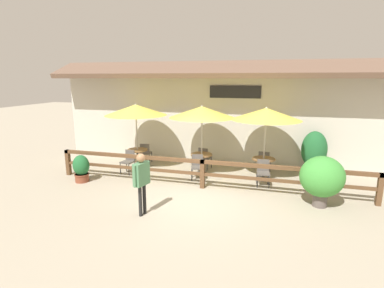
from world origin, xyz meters
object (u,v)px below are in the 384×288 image
at_px(chair_near_streetside, 128,160).
at_px(potted_plant_entrance_palm, 81,168).
at_px(chair_near_wallside, 146,152).
at_px(chair_middle_streetside, 197,166).
at_px(dining_table_far, 263,163).
at_px(chair_far_wallside, 264,161).
at_px(potted_plant_broad_leaf, 314,150).
at_px(potted_plant_corner_fern, 322,178).
at_px(patio_umbrella_middle, 202,112).
at_px(pedestrian, 141,176).
at_px(dining_table_near, 138,153).
at_px(patio_umbrella_near, 136,110).
at_px(chair_far_streetside, 263,171).
at_px(chair_middle_wallside, 204,157).
at_px(patio_umbrella_far, 266,114).
at_px(dining_table_middle, 202,158).

bearing_deg(chair_near_streetside, potted_plant_entrance_palm, -121.63).
distance_m(chair_near_wallside, chair_middle_streetside, 2.91).
distance_m(chair_near_streetside, dining_table_far, 5.00).
bearing_deg(chair_far_wallside, chair_near_wallside, 7.32).
bearing_deg(potted_plant_broad_leaf, potted_plant_corner_fern, -92.15).
xyz_separation_m(patio_umbrella_middle, pedestrian, (-0.66, -3.81, -1.26)).
height_order(dining_table_near, dining_table_far, same).
bearing_deg(patio_umbrella_near, potted_plant_broad_leaf, 8.68).
xyz_separation_m(patio_umbrella_near, chair_far_streetside, (4.92, -0.70, -1.84)).
bearing_deg(chair_middle_wallside, patio_umbrella_far, 178.42).
xyz_separation_m(chair_far_wallside, pedestrian, (-2.92, -4.47, 0.58)).
bearing_deg(chair_middle_streetside, patio_umbrella_far, 1.03).
bearing_deg(dining_table_middle, potted_plant_corner_fern, -26.58).
bearing_deg(chair_near_streetside, chair_middle_streetside, 8.91).
distance_m(dining_table_middle, potted_plant_corner_fern, 4.38).
height_order(dining_table_near, potted_plant_entrance_palm, potted_plant_entrance_palm).
bearing_deg(pedestrian, chair_near_streetside, 48.01).
bearing_deg(chair_near_streetside, chair_near_wallside, 93.92).
xyz_separation_m(patio_umbrella_near, dining_table_near, (0.00, 0.00, -1.73)).
relative_size(patio_umbrella_middle, potted_plant_entrance_palm, 2.71).
relative_size(dining_table_far, potted_plant_entrance_palm, 0.85).
height_order(patio_umbrella_far, potted_plant_broad_leaf, patio_umbrella_far).
height_order(patio_umbrella_middle, potted_plant_entrance_palm, patio_umbrella_middle).
bearing_deg(potted_plant_entrance_palm, chair_middle_streetside, 19.87).
relative_size(dining_table_near, chair_middle_wallside, 0.93).
xyz_separation_m(chair_far_wallside, potted_plant_corner_fern, (1.65, -2.62, 0.35)).
bearing_deg(patio_umbrella_near, pedestrian, -62.71).
height_order(dining_table_near, chair_far_streetside, chair_far_streetside).
bearing_deg(dining_table_near, potted_plant_corner_fern, -16.85).
xyz_separation_m(dining_table_near, potted_plant_entrance_palm, (-1.17, -2.01, -0.12)).
height_order(dining_table_near, patio_umbrella_far, patio_umbrella_far).
relative_size(patio_umbrella_far, chair_far_wallside, 2.96).
distance_m(chair_middle_streetside, potted_plant_entrance_palm, 4.04).
xyz_separation_m(patio_umbrella_far, potted_plant_corner_fern, (1.65, -1.95, -1.49)).
bearing_deg(pedestrian, chair_near_wallside, 38.37).
xyz_separation_m(chair_middle_streetside, patio_umbrella_far, (2.27, 0.61, 1.84)).
relative_size(chair_middle_streetside, chair_far_streetside, 1.00).
bearing_deg(chair_near_wallside, patio_umbrella_far, 162.08).
bearing_deg(chair_middle_streetside, potted_plant_broad_leaf, 8.28).
distance_m(patio_umbrella_near, dining_table_middle, 3.15).
distance_m(patio_umbrella_far, chair_far_streetside, 1.96).
bearing_deg(patio_umbrella_far, potted_plant_corner_fern, -49.80).
height_order(chair_near_streetside, chair_middle_streetside, same).
relative_size(dining_table_far, potted_plant_corner_fern, 0.56).
height_order(chair_near_wallside, patio_umbrella_far, patio_umbrella_far).
distance_m(potted_plant_entrance_palm, potted_plant_broad_leaf, 8.40).
bearing_deg(chair_middle_streetside, chair_far_streetside, -15.50).
bearing_deg(chair_far_streetside, dining_table_middle, 157.24).
bearing_deg(potted_plant_entrance_palm, dining_table_middle, 27.65).
height_order(patio_umbrella_middle, patio_umbrella_far, same).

